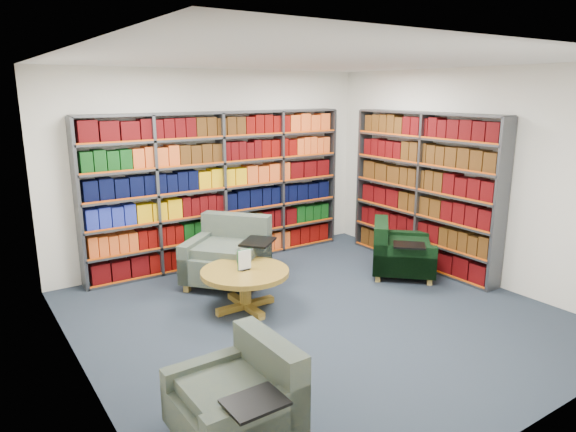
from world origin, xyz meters
TOP-DOWN VIEW (x-y plane):
  - room_shell at (0.00, 0.00)m, footprint 5.02×5.02m
  - bookshelf_back at (0.00, 2.34)m, footprint 4.00×0.28m
  - bookshelf_right at (2.34, 0.60)m, footprint 0.28×2.50m
  - chair_teal_left at (-0.32, 1.52)m, footprint 1.34×1.34m
  - chair_green_right at (1.74, 0.46)m, footprint 1.16×1.16m
  - chair_teal_front at (-1.72, -1.37)m, footprint 0.81×0.94m
  - coffee_table at (-0.59, 0.61)m, footprint 1.03×1.03m

SIDE VIEW (x-z plane):
  - chair_teal_front at x=-1.72m, z-range -0.07..0.66m
  - chair_green_right at x=1.74m, z-range -0.07..0.68m
  - chair_teal_left at x=-0.32m, z-range -0.08..0.78m
  - coffee_table at x=-0.59m, z-range 0.03..0.75m
  - bookshelf_back at x=0.00m, z-range 0.00..2.20m
  - bookshelf_right at x=2.34m, z-range 0.00..2.20m
  - room_shell at x=0.00m, z-range -0.01..2.81m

